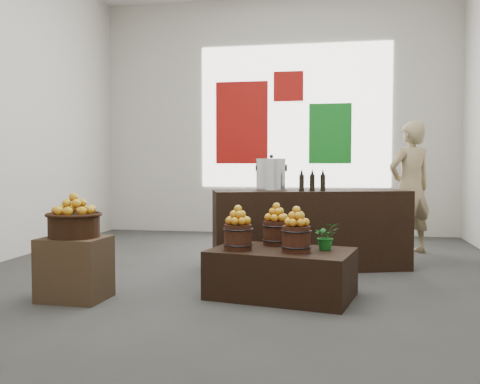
% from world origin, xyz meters
% --- Properties ---
extents(ground, '(7.00, 7.00, 0.00)m').
position_xyz_m(ground, '(0.00, 0.00, 0.00)').
color(ground, '#323331').
rests_on(ground, ground).
extents(back_wall, '(6.00, 0.04, 4.00)m').
position_xyz_m(back_wall, '(0.00, 3.50, 2.00)').
color(back_wall, '#BCB8AD').
rests_on(back_wall, ground).
extents(back_opening, '(3.20, 0.02, 2.40)m').
position_xyz_m(back_opening, '(0.30, 3.48, 2.00)').
color(back_opening, white).
rests_on(back_opening, back_wall).
extents(deco_red_left, '(0.90, 0.04, 1.40)m').
position_xyz_m(deco_red_left, '(-0.60, 3.47, 1.90)').
color(deco_red_left, '#950E0B').
rests_on(deco_red_left, back_wall).
extents(deco_green_right, '(0.70, 0.04, 1.00)m').
position_xyz_m(deco_green_right, '(0.90, 3.47, 1.70)').
color(deco_green_right, '#106C1B').
rests_on(deco_green_right, back_wall).
extents(deco_red_upper, '(0.50, 0.04, 0.50)m').
position_xyz_m(deco_red_upper, '(0.20, 3.47, 2.50)').
color(deco_red_upper, '#950E0B').
rests_on(deco_red_upper, back_wall).
extents(crate, '(0.57, 0.47, 0.55)m').
position_xyz_m(crate, '(-1.24, -1.30, 0.28)').
color(crate, '#4E3824').
rests_on(crate, ground).
extents(wicker_basket, '(0.44, 0.44, 0.20)m').
position_xyz_m(wicker_basket, '(-1.24, -1.30, 0.65)').
color(wicker_basket, black).
rests_on(wicker_basket, crate).
extents(apples_in_basket, '(0.34, 0.34, 0.18)m').
position_xyz_m(apples_in_basket, '(-1.24, -1.30, 0.84)').
color(apples_in_basket, '#9A0409').
rests_on(apples_in_basket, wicker_basket).
extents(display_table, '(1.36, 0.99, 0.43)m').
position_xyz_m(display_table, '(0.53, -0.88, 0.21)').
color(display_table, black).
rests_on(display_table, ground).
extents(apple_bucket_front_left, '(0.25, 0.25, 0.23)m').
position_xyz_m(apple_bucket_front_left, '(0.15, -0.98, 0.54)').
color(apple_bucket_front_left, '#38190F').
rests_on(apple_bucket_front_left, display_table).
extents(apples_in_bucket_front_left, '(0.19, 0.19, 0.17)m').
position_xyz_m(apples_in_bucket_front_left, '(0.15, -0.98, 0.74)').
color(apples_in_bucket_front_left, '#9A0409').
rests_on(apples_in_bucket_front_left, apple_bucket_front_left).
extents(apple_bucket_front_right, '(0.25, 0.25, 0.23)m').
position_xyz_m(apple_bucket_front_right, '(0.67, -1.01, 0.54)').
color(apple_bucket_front_right, '#38190F').
rests_on(apple_bucket_front_right, display_table).
extents(apples_in_bucket_front_right, '(0.19, 0.19, 0.17)m').
position_xyz_m(apples_in_bucket_front_right, '(0.67, -1.01, 0.74)').
color(apples_in_bucket_front_right, '#9A0409').
rests_on(apples_in_bucket_front_right, apple_bucket_front_right).
extents(apple_bucket_rear, '(0.25, 0.25, 0.23)m').
position_xyz_m(apple_bucket_rear, '(0.46, -0.64, 0.54)').
color(apple_bucket_rear, '#38190F').
rests_on(apple_bucket_rear, display_table).
extents(apples_in_bucket_rear, '(0.19, 0.19, 0.17)m').
position_xyz_m(apples_in_bucket_rear, '(0.46, -0.64, 0.74)').
color(apples_in_bucket_rear, '#9A0409').
rests_on(apples_in_bucket_rear, apple_bucket_rear).
extents(herb_garnish_right, '(0.27, 0.25, 0.24)m').
position_xyz_m(herb_garnish_right, '(0.92, -0.83, 0.55)').
color(herb_garnish_right, '#125819').
rests_on(herb_garnish_right, display_table).
extents(herb_garnish_left, '(0.18, 0.17, 0.28)m').
position_xyz_m(herb_garnish_left, '(0.03, -0.65, 0.57)').
color(herb_garnish_left, '#125819').
rests_on(herb_garnish_left, display_table).
extents(counter, '(2.29, 1.29, 0.89)m').
position_xyz_m(counter, '(0.71, 0.51, 0.45)').
color(counter, black).
rests_on(counter, ground).
extents(stock_pot_left, '(0.34, 0.34, 0.34)m').
position_xyz_m(stock_pot_left, '(0.29, 0.38, 1.06)').
color(stock_pot_left, silver).
rests_on(stock_pot_left, counter).
extents(oil_cruets, '(0.25, 0.13, 0.25)m').
position_xyz_m(oil_cruets, '(0.78, 0.30, 1.02)').
color(oil_cruets, black).
rests_on(oil_cruets, counter).
extents(shopper, '(0.77, 0.69, 1.76)m').
position_xyz_m(shopper, '(1.97, 1.76, 0.88)').
color(shopper, '#927E59').
rests_on(shopper, ground).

